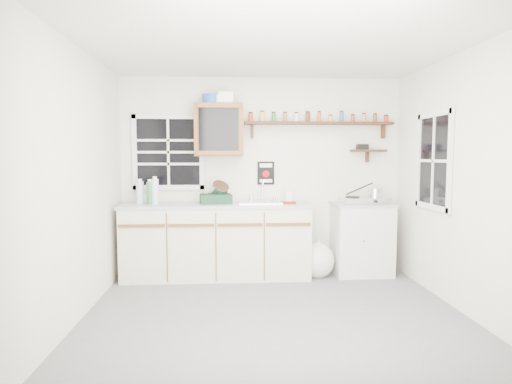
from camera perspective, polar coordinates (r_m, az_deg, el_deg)
room at (r=3.98m, az=2.57°, el=1.19°), size 3.64×3.24×2.54m
main_cabinet at (r=5.35m, az=-5.26°, el=-6.41°), size 2.31×0.63×0.92m
right_cabinet at (r=5.63m, az=13.87°, el=-6.02°), size 0.73×0.57×0.91m
sink at (r=5.30m, az=0.52°, el=-1.36°), size 0.52×0.44×0.29m
upper_cabinet at (r=5.40m, az=-4.95°, el=8.24°), size 0.60×0.32×0.65m
upper_cabinet_clutter at (r=5.44m, az=-5.18°, el=12.28°), size 0.39×0.24×0.14m
spice_shelf at (r=5.59m, az=8.20°, el=9.20°), size 1.91×0.18×0.35m
secondary_shelf at (r=5.76m, az=14.51°, el=5.42°), size 0.45×0.16×0.24m
warning_sign at (r=5.56m, az=1.32°, el=2.54°), size 0.22×0.02×0.30m
window_back at (r=5.59m, az=-11.60°, el=5.22°), size 0.93×0.03×0.98m
window_right at (r=5.01m, az=22.64°, el=3.86°), size 0.03×0.78×1.08m
water_bottles at (r=5.36m, az=-14.18°, el=0.02°), size 0.28×0.16×0.34m
dish_rack at (r=5.29m, az=-5.24°, el=-0.52°), size 0.42×0.34×0.29m
soap_bottle at (r=5.46m, az=4.28°, el=-0.29°), size 0.11×0.11×0.19m
rag at (r=5.24m, az=4.46°, el=-1.44°), size 0.16×0.14×0.02m
hotplate at (r=5.55m, az=14.18°, el=-1.04°), size 0.62×0.39×0.08m
saucepan at (r=5.59m, az=15.57°, el=-0.08°), size 0.42×0.29×0.19m
trash_bag at (r=5.45m, az=8.17°, el=-8.97°), size 0.42×0.38×0.49m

